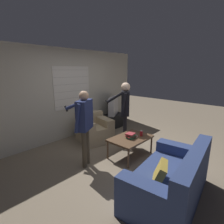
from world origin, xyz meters
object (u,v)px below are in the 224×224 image
object	(u,v)px
book_stack	(131,136)
soda_can	(141,133)
couch_blue	(171,180)
spare_remote	(136,136)
tv	(113,106)
coffee_table	(130,139)
person_right_standing	(125,106)
person_left_standing	(84,120)
armchair_beige	(94,129)

from	to	relation	value
book_stack	soda_can	world-z (taller)	soda_can
couch_blue	spare_remote	bearing A→B (deg)	50.17
tv	book_stack	xyz separation A→B (m)	(-1.34, -1.75, -0.24)
coffee_table	person_right_standing	distance (m)	0.93
person_right_standing	spare_remote	size ratio (longest dim) A/B	12.27
person_left_standing	soda_can	distance (m)	1.42
coffee_table	person_left_standing	xyz separation A→B (m)	(-0.95, 0.45, 0.58)
armchair_beige	soda_can	world-z (taller)	armchair_beige
person_left_standing	book_stack	size ratio (longest dim) A/B	6.26
person_left_standing	soda_can	size ratio (longest dim) A/B	12.52
book_stack	soda_can	size ratio (longest dim) A/B	2.00
armchair_beige	person_right_standing	world-z (taller)	person_right_standing
armchair_beige	person_right_standing	bearing A→B (deg)	129.80
person_right_standing	book_stack	xyz separation A→B (m)	(-0.46, -0.55, -0.54)
couch_blue	coffee_table	distance (m)	1.47
soda_can	spare_remote	size ratio (longest dim) A/B	0.93
armchair_beige	person_left_standing	size ratio (longest dim) A/B	0.64
coffee_table	person_left_standing	size ratio (longest dim) A/B	0.62
person_right_standing	soda_can	xyz separation A→B (m)	(-0.19, -0.65, -0.53)
person_left_standing	person_right_standing	xyz separation A→B (m)	(1.39, 0.07, 0.06)
couch_blue	coffee_table	size ratio (longest dim) A/B	1.77
armchair_beige	spare_remote	bearing A→B (deg)	107.98
person_right_standing	person_left_standing	bearing A→B (deg)	144.13
soda_can	couch_blue	bearing A→B (deg)	-128.33
coffee_table	person_right_standing	size ratio (longest dim) A/B	0.59
soda_can	armchair_beige	bearing A→B (deg)	97.93
couch_blue	soda_can	xyz separation A→B (m)	(0.93, 1.18, 0.20)
armchair_beige	book_stack	distance (m)	1.36
coffee_table	soda_can	size ratio (longest dim) A/B	7.80
coffee_table	soda_can	bearing A→B (deg)	-26.44
soda_can	spare_remote	bearing A→B (deg)	139.07
coffee_table	spare_remote	bearing A→B (deg)	-13.98
armchair_beige	coffee_table	distance (m)	1.32
book_stack	spare_remote	distance (m)	0.18
book_stack	person_right_standing	bearing A→B (deg)	50.38
person_left_standing	book_stack	bearing A→B (deg)	-55.92
coffee_table	tv	size ratio (longest dim) A/B	1.38
coffee_table	person_left_standing	distance (m)	1.21
armchair_beige	coffee_table	bearing A→B (deg)	101.58
person_right_standing	soda_can	size ratio (longest dim) A/B	13.16
armchair_beige	soda_can	size ratio (longest dim) A/B	7.97
coffee_table	tv	distance (m)	2.20
couch_blue	book_stack	bearing A→B (deg)	56.18
armchair_beige	soda_can	distance (m)	1.47
coffee_table	book_stack	distance (m)	0.10
person_right_standing	spare_remote	world-z (taller)	person_right_standing
couch_blue	armchair_beige	distance (m)	2.72
couch_blue	armchair_beige	xyz separation A→B (m)	(0.73, 2.62, 0.01)
person_left_standing	armchair_beige	bearing A→B (deg)	11.89
armchair_beige	tv	distance (m)	1.40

